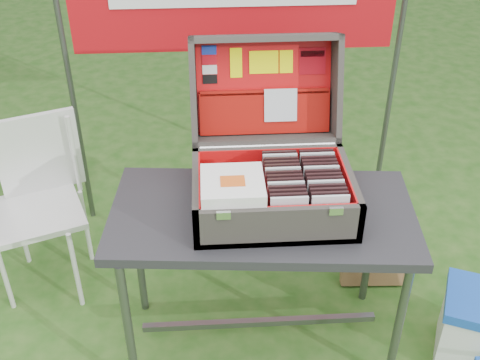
{
  "coord_description": "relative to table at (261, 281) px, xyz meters",
  "views": [
    {
      "loc": [
        -0.15,
        -1.8,
        2.19
      ],
      "look_at": [
        -0.03,
        0.1,
        0.9
      ],
      "focal_mm": 45.0,
      "sensor_mm": 36.0,
      "label": 1
    }
  ],
  "objects": [
    {
      "name": "table_leg_bl",
      "position": [
        -0.54,
        0.24,
        -0.02
      ],
      "size": [
        0.04,
        0.04,
        0.71
      ],
      "primitive_type": "cylinder",
      "color": "#59595B",
      "rests_on": "ground"
    },
    {
      "name": "cd_right_5",
      "position": [
        0.23,
        -0.05,
        0.49
      ],
      "size": [
        0.14,
        0.01,
        0.16
      ],
      "primitive_type": "cube",
      "color": "black",
      "rests_on": "suitcase_liner_floor"
    },
    {
      "name": "cd_left_6",
      "position": [
        0.08,
        -0.03,
        0.49
      ],
      "size": [
        0.14,
        0.01,
        0.16
      ],
      "primitive_type": "cube",
      "color": "black",
      "rests_on": "suitcase_liner_floor"
    },
    {
      "name": "cd_right_8",
      "position": [
        0.23,
        0.02,
        0.49
      ],
      "size": [
        0.14,
        0.01,
        0.16
      ],
      "primitive_type": "cube",
      "color": "silver",
      "rests_on": "suitcase_liner_floor"
    },
    {
      "name": "lid_sticker_band_bar",
      "position": [
        0.24,
        0.46,
        0.84
      ],
      "size": [
        0.1,
        0.01,
        0.02
      ],
      "primitive_type": "cube",
      "rotation": [
        -1.88,
        0.0,
        0.0
      ],
      "color": "black",
      "rests_on": "suitcase_lid_liner"
    },
    {
      "name": "suitcase_latch_right",
      "position": [
        0.24,
        -0.22,
        0.53
      ],
      "size": [
        0.05,
        0.01,
        0.03
      ],
      "primitive_type": "cube",
      "color": "silver",
      "rests_on": "suitcase_base_wall_front"
    },
    {
      "name": "songbook_2",
      "position": [
        -0.12,
        -0.08,
        0.56
      ],
      "size": [
        0.23,
        0.23,
        0.0
      ],
      "primitive_type": "cube",
      "color": "white",
      "rests_on": "suitcase_base_wall_front"
    },
    {
      "name": "suitcase_liner_wall_front",
      "position": [
        0.04,
        -0.19,
        0.47
      ],
      "size": [
        0.57,
        0.01,
        0.14
      ],
      "primitive_type": "cube",
      "color": "red",
      "rests_on": "suitcase_base_bottom"
    },
    {
      "name": "chair_leg_bl",
      "position": [
        -1.2,
        0.62,
        -0.15
      ],
      "size": [
        0.02,
        0.02,
        0.45
      ],
      "primitive_type": "cylinder",
      "color": "silver",
      "rests_on": "ground"
    },
    {
      "name": "songbook_8",
      "position": [
        -0.12,
        -0.08,
        0.59
      ],
      "size": [
        0.23,
        0.23,
        0.0
      ],
      "primitive_type": "cube",
      "color": "white",
      "rests_on": "suitcase_base_wall_front"
    },
    {
      "name": "cd_left_10",
      "position": [
        0.08,
        0.07,
        0.49
      ],
      "size": [
        0.14,
        0.01,
        0.16
      ],
      "primitive_type": "cube",
      "color": "black",
      "rests_on": "suitcase_liner_floor"
    },
    {
      "name": "cd_right_7",
      "position": [
        0.23,
        -0.0,
        0.49
      ],
      "size": [
        0.14,
        0.01,
        0.16
      ],
      "primitive_type": "cube",
      "color": "black",
      "rests_on": "suitcase_liner_floor"
    },
    {
      "name": "chair_leg_fr",
      "position": [
        -0.86,
        0.29,
        -0.15
      ],
      "size": [
        0.02,
        0.02,
        0.45
      ],
      "primitive_type": "cylinder",
      "color": "silver",
      "rests_on": "ground"
    },
    {
      "name": "suitcase_liner_floor",
      "position": [
        0.04,
        0.0,
        0.4
      ],
      "size": [
        0.57,
        0.39,
        0.01
      ],
      "primitive_type": "cube",
      "color": "red",
      "rests_on": "suitcase_base_bottom"
    },
    {
      "name": "cd_left_2",
      "position": [
        0.08,
        -0.12,
        0.49
      ],
      "size": [
        0.14,
        0.01,
        0.16
      ],
      "primitive_type": "cube",
      "color": "black",
      "rests_on": "suitcase_liner_floor"
    },
    {
      "name": "suitcase_base_wall_left",
      "position": [
        -0.26,
        0.0,
        0.46
      ],
      "size": [
        0.02,
        0.44,
        0.17
      ],
      "primitive_type": "cube",
      "color": "#3F3A34",
      "rests_on": "table_top"
    },
    {
      "name": "cd_right_0",
      "position": [
        0.23,
        -0.17,
        0.49
      ],
      "size": [
        0.14,
        0.01,
        0.16
      ],
      "primitive_type": "cube",
      "color": "silver",
      "rests_on": "suitcase_liner_floor"
    },
    {
      "name": "cd_right_1",
      "position": [
        0.23,
        -0.15,
        0.49
      ],
      "size": [
        0.14,
        0.01,
        0.16
      ],
      "primitive_type": "cube",
      "color": "black",
      "rests_on": "suitcase_liner_floor"
    },
    {
      "name": "cd_left_11",
      "position": [
        0.08,
        0.1,
        0.49
      ],
      "size": [
        0.14,
        0.01,
        0.16
      ],
      "primitive_type": "cube",
      "color": "black",
      "rests_on": "suitcase_liner_floor"
    },
    {
      "name": "lid_sticker_cc_a",
      "position": [
        -0.19,
        0.46,
        0.87
      ],
      "size": [
        0.06,
        0.01,
        0.04
      ],
      "primitive_type": "cube",
      "rotation": [
        -1.88,
        0.0,
        0.0
      ],
      "color": "#1933B2",
      "rests_on": "suitcase_lid_liner"
    },
    {
      "name": "ground",
      "position": [
        -0.06,
        -0.09,
        -0.38
      ],
      "size": [
        80.0,
        80.0,
        0.0
      ],
      "primitive_type": "plane",
      "color": "#215214",
      "rests_on": "ground"
    },
    {
      "name": "lid_sticker_band",
      "position": [
        0.24,
        0.45,
        0.81
      ],
      "size": [
        0.11,
        0.04,
        0.11
      ],
      "primitive_type": "cube",
      "rotation": [
        -1.88,
        0.0,
        0.0
      ],
      "color": "red",
      "rests_on": "suitcase_lid_liner"
    },
    {
      "name": "cd_right_11",
      "position": [
        0.23,
        0.1,
        0.49
      ],
      "size": [
        0.14,
        0.01,
        0.16
      ],
      "primitive_type": "cube",
      "color": "black",
      "rests_on": "suitcase_liner_floor"
    },
    {
      "name": "cd_right_9",
      "position": [
        0.23,
        0.05,
        0.49
      ],
      "size": [
        0.14,
        0.01,
        0.16
      ],
      "primitive_type": "cube",
      "color": "black",
      "rests_on": "suitcase_liner_floor"
    },
    {
      "name": "cardboard_box",
      "position": [
        0.63,
        0.38,
        -0.19
      ],
      "size": [
        0.36,
        0.17,
        0.38
      ],
      "primitive_type": "cube",
      "rotation": [
        -0.26,
        0.0,
        -0.05
      ],
      "color": "olive",
      "rests_on": "ground"
    },
    {
      "name": "suitcase_lid_rim_right",
      "position": [
        0.34,
        0.37,
        0.73
      ],
      "size": [
        0.02,
        0.29,
        0.47
      ],
      "primitive_type": "cube",
      "rotation": [
        -1.88,
        0.0,
        0.0
      ],
      "color": "#3F3A34",
      "rests_on": "suitcase_lid_back"
    },
    {
      "name": "cd_left_7",
      "position": [
        0.08,
        -0.0,
        0.49
      ],
      "size": [
        0.14,
        0.01,
        0.16
      ],
      "primitive_type": "cube",
      "color": "black",
      "rests_on": "suitcase_liner_floor"
    },
    {
      "name": "chair_upright_right",
      "position": [
        -0.86,
        0.64,
        0.28
      ],
      "size": [
        0.02,
        0.02,
        0.42
      ],
      "primitive_type": "cylinder",
      "color": "silver",
      "rests_on": "chair_seat"
    },
    {
      "name": "table_leg_fl",
      "position": [
        -0.54,
        -0.24,
        -0.02
      ],
      "size": [
        0.04,
        0.04,
        0.71
      ],
      "primitive_type": "cylinder",
      "color": "#59595B",
      "rests_on": "ground"
    },
    {
      "name": "lid_card_neon_tall",
      "position": [
        -0.08,
        0.45,
        0.81
      ],
      "size": [
        0.05,
        0.04,
        0.12
      ],
      "primitive_type": "cube",
      "rotation": [
        -1.88,
        0.0,
        0.0
      ],
      "color": "#F9FB01",
      "rests_on": "suitcase_lid_liner"
    },
    {
      "name": "table_brace",
      "position": [
        0.0,
        -0.0,
        -0.26
      ],
      "size": [
        1.06,
        0.03,
        0.03
      ],
      "primitive_type": "cube",
      "color": "#59595B",
      "rests_on": "ground"
    },
    {
      "name": "suitcase_hinge",
      "position": [
        0.04,
        0.22,
        0.54
      ],
      "size": [
        0.56,
        0.02,
        0.02
      ],
      "primitive_type": "cylinder",
      "rotation": [
        0.0,
        1.57,
        0.0
      ],
      "color": "silver",
      "rests_on": "suitcase_base_wall_back"
    },
    {
      "name": "table_leg_br",
      "position": [
        0.54,
        0.24,
        -0.02
      ],
      "size": [
        0.04,
        0.04,
        0.71
      ],
      "primitive_type": "cylinder",
      "color": "#59595B",
      "rests_on": "ground"
    },
    {
      "name": "suitcase_pocket_cd",
      "position": [
        0.1,
        0.36,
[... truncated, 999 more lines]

